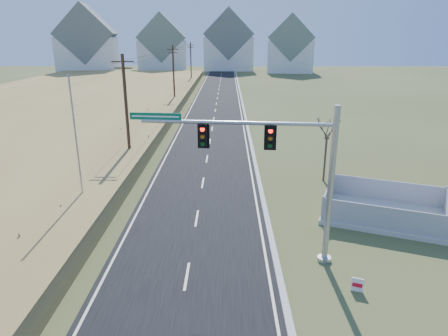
% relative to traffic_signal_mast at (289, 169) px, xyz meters
% --- Properties ---
extents(ground, '(260.00, 260.00, 0.00)m').
position_rel_traffic_signal_mast_xyz_m(ground, '(-4.62, 0.37, -4.60)').
color(ground, '#434B24').
rests_on(ground, ground).
extents(road, '(8.00, 180.00, 0.06)m').
position_rel_traffic_signal_mast_xyz_m(road, '(-4.62, 50.37, -4.57)').
color(road, black).
rests_on(road, ground).
extents(curb, '(0.30, 180.00, 0.18)m').
position_rel_traffic_signal_mast_xyz_m(curb, '(-0.47, 50.37, -4.51)').
color(curb, '#B2AFA8').
rests_on(curb, ground).
extents(reed_marsh, '(38.00, 110.00, 1.30)m').
position_rel_traffic_signal_mast_xyz_m(reed_marsh, '(-28.62, 40.37, -3.95)').
color(reed_marsh, '#A7924B').
rests_on(reed_marsh, ground).
extents(utility_pole_near, '(1.80, 0.26, 9.00)m').
position_rel_traffic_signal_mast_xyz_m(utility_pole_near, '(-11.12, 15.37, 0.09)').
color(utility_pole_near, '#422D1E').
rests_on(utility_pole_near, ground).
extents(utility_pole_mid, '(1.80, 0.26, 9.00)m').
position_rel_traffic_signal_mast_xyz_m(utility_pole_mid, '(-11.12, 45.37, 0.09)').
color(utility_pole_mid, '#422D1E').
rests_on(utility_pole_mid, ground).
extents(utility_pole_far, '(1.80, 0.26, 9.00)m').
position_rel_traffic_signal_mast_xyz_m(utility_pole_far, '(-11.12, 75.37, 0.09)').
color(utility_pole_far, '#422D1E').
rests_on(utility_pole_far, ground).
extents(condo_nw, '(17.69, 13.38, 19.05)m').
position_rel_traffic_signal_mast_xyz_m(condo_nw, '(-42.62, 100.37, 3.11)').
color(condo_nw, white).
rests_on(condo_nw, ground).
extents(condo_nnw, '(14.93, 11.17, 17.03)m').
position_rel_traffic_signal_mast_xyz_m(condo_nnw, '(-22.62, 108.37, 2.34)').
color(condo_nnw, white).
rests_on(condo_nnw, ground).
extents(condo_n, '(15.27, 10.20, 18.54)m').
position_rel_traffic_signal_mast_xyz_m(condo_n, '(-2.62, 112.37, 3.01)').
color(condo_n, white).
rests_on(condo_n, ground).
extents(condo_ne, '(14.12, 10.51, 16.52)m').
position_rel_traffic_signal_mast_xyz_m(condo_ne, '(15.38, 104.37, 2.24)').
color(condo_ne, white).
rests_on(condo_ne, ground).
extents(traffic_signal_mast, '(9.44, 1.25, 7.54)m').
position_rel_traffic_signal_mast_xyz_m(traffic_signal_mast, '(0.00, 0.00, 0.00)').
color(traffic_signal_mast, '#9EA0A5').
rests_on(traffic_signal_mast, ground).
extents(fence_enclosure, '(8.27, 7.00, 1.61)m').
position_rel_traffic_signal_mast_xyz_m(fence_enclosure, '(6.58, 4.65, -4.29)').
color(fence_enclosure, '#B7B5AD').
rests_on(fence_enclosure, ground).
extents(open_sign, '(0.50, 0.22, 0.64)m').
position_rel_traffic_signal_mast_xyz_m(open_sign, '(2.70, -2.64, -4.26)').
color(open_sign, white).
rests_on(open_sign, ground).
extents(flagpole, '(0.37, 0.37, 8.29)m').
position_rel_traffic_signal_mast_xyz_m(flagpole, '(-11.62, 5.32, -1.29)').
color(flagpole, '#B7B5AD').
rests_on(flagpole, ground).
extents(bare_tree, '(1.91, 1.91, 5.07)m').
position_rel_traffic_signal_mast_xyz_m(bare_tree, '(4.40, 11.06, -0.51)').
color(bare_tree, '#4C3F33').
rests_on(bare_tree, ground).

